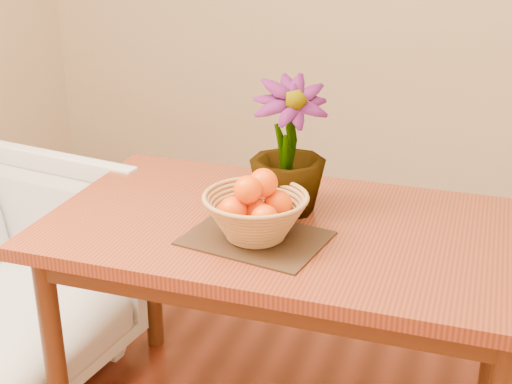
% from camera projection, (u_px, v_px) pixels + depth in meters
% --- Properties ---
extents(table, '(1.40, 0.80, 0.75)m').
position_uv_depth(table, '(287.00, 250.00, 2.09)').
color(table, maroon).
rests_on(table, floor).
extents(placemat, '(0.41, 0.34, 0.01)m').
position_uv_depth(placemat, '(256.00, 238.00, 1.96)').
color(placemat, '#341F12').
rests_on(placemat, table).
extents(wicker_basket, '(0.29, 0.29, 0.12)m').
position_uv_depth(wicker_basket, '(256.00, 218.00, 1.94)').
color(wicker_basket, tan).
rests_on(wicker_basket, placemat).
extents(orange_pile, '(0.18, 0.17, 0.14)m').
position_uv_depth(orange_pile, '(256.00, 201.00, 1.92)').
color(orange_pile, '#FF5404').
rests_on(orange_pile, wicker_basket).
extents(potted_plant, '(0.30, 0.30, 0.40)m').
position_uv_depth(potted_plant, '(288.00, 147.00, 2.07)').
color(potted_plant, '#154413').
rests_on(potted_plant, table).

